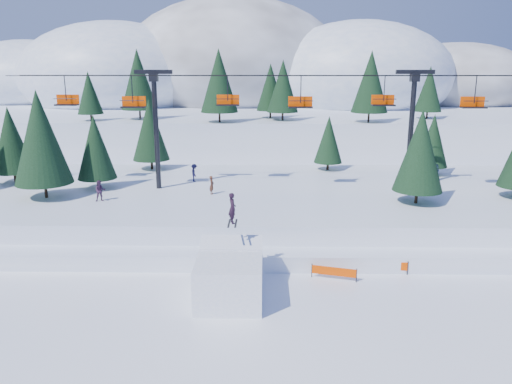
{
  "coord_description": "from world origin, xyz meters",
  "views": [
    {
      "loc": [
        0.41,
        -25.07,
        13.04
      ],
      "look_at": [
        -0.12,
        6.0,
        5.2
      ],
      "focal_mm": 35.0,
      "sensor_mm": 36.0,
      "label": 1
    }
  ],
  "objects_px": {
    "jump_kicker": "(230,276)",
    "banner_near": "(334,272)",
    "banner_far": "(385,265)",
    "chairlift": "(277,111)"
  },
  "relations": [
    {
      "from": "chairlift",
      "to": "banner_near",
      "type": "xyz_separation_m",
      "value": [
        3.31,
        -13.93,
        -8.78
      ]
    },
    {
      "from": "chairlift",
      "to": "banner_near",
      "type": "height_order",
      "value": "chairlift"
    },
    {
      "from": "banner_far",
      "to": "banner_near",
      "type": "bearing_deg",
      "value": -163.12
    },
    {
      "from": "jump_kicker",
      "to": "banner_near",
      "type": "relative_size",
      "value": 2.15
    },
    {
      "from": "banner_near",
      "to": "jump_kicker",
      "type": "bearing_deg",
      "value": -156.97
    },
    {
      "from": "banner_near",
      "to": "banner_far",
      "type": "xyz_separation_m",
      "value": [
        3.46,
        1.05,
        0.0
      ]
    },
    {
      "from": "jump_kicker",
      "to": "banner_far",
      "type": "xyz_separation_m",
      "value": [
        9.82,
        3.75,
        -0.84
      ]
    },
    {
      "from": "jump_kicker",
      "to": "banner_far",
      "type": "height_order",
      "value": "jump_kicker"
    },
    {
      "from": "jump_kicker",
      "to": "banner_far",
      "type": "relative_size",
      "value": 2.1
    },
    {
      "from": "jump_kicker",
      "to": "banner_near",
      "type": "xyz_separation_m",
      "value": [
        6.36,
        2.7,
        -0.84
      ]
    }
  ]
}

